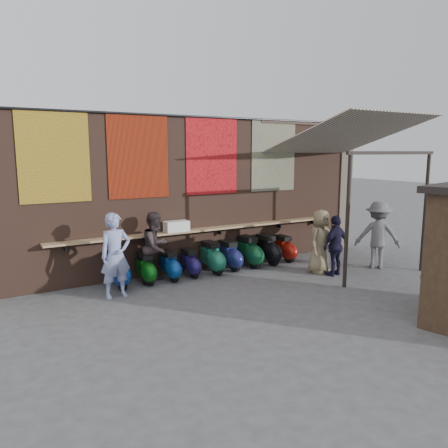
# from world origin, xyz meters

# --- Properties ---
(ground) EXTENTS (70.00, 70.00, 0.00)m
(ground) POSITION_xyz_m (0.00, 0.00, 0.00)
(ground) COLOR #474749
(ground) RESTS_ON ground
(brick_wall) EXTENTS (10.00, 0.40, 4.00)m
(brick_wall) POSITION_xyz_m (0.00, 2.70, 2.00)
(brick_wall) COLOR brown
(brick_wall) RESTS_ON ground
(pier_right) EXTENTS (0.50, 0.50, 4.00)m
(pier_right) POSITION_xyz_m (5.20, 2.70, 2.00)
(pier_right) COLOR #4C4238
(pier_right) RESTS_ON ground
(eating_counter) EXTENTS (8.00, 0.32, 0.05)m
(eating_counter) POSITION_xyz_m (0.00, 2.33, 1.10)
(eating_counter) COLOR #9E7A51
(eating_counter) RESTS_ON brick_wall
(shelf_box) EXTENTS (0.61, 0.31, 0.27)m
(shelf_box) POSITION_xyz_m (-0.83, 2.30, 1.26)
(shelf_box) COLOR white
(shelf_box) RESTS_ON eating_counter
(tapestry_redgold) EXTENTS (1.50, 0.02, 2.00)m
(tapestry_redgold) POSITION_xyz_m (-3.60, 2.48, 3.00)
(tapestry_redgold) COLOR maroon
(tapestry_redgold) RESTS_ON brick_wall
(tapestry_sun) EXTENTS (1.50, 0.02, 2.00)m
(tapestry_sun) POSITION_xyz_m (-1.70, 2.48, 3.00)
(tapestry_sun) COLOR red
(tapestry_sun) RESTS_ON brick_wall
(tapestry_orange) EXTENTS (1.50, 0.02, 2.00)m
(tapestry_orange) POSITION_xyz_m (0.30, 2.48, 3.00)
(tapestry_orange) COLOR red
(tapestry_orange) RESTS_ON brick_wall
(tapestry_multi) EXTENTS (1.50, 0.02, 2.00)m
(tapestry_multi) POSITION_xyz_m (2.30, 2.48, 3.00)
(tapestry_multi) COLOR #22517F
(tapestry_multi) RESTS_ON brick_wall
(hang_rail) EXTENTS (9.50, 0.06, 0.06)m
(hang_rail) POSITION_xyz_m (0.00, 2.47, 3.98)
(hang_rail) COLOR black
(hang_rail) RESTS_ON brick_wall
(scooter_stool_0) EXTENTS (0.39, 0.87, 0.83)m
(scooter_stool_0) POSITION_xyz_m (-2.44, 2.04, 0.41)
(scooter_stool_0) COLOR #0D3595
(scooter_stool_0) RESTS_ON ground
(scooter_stool_1) EXTENTS (0.33, 0.73, 0.70)m
(scooter_stool_1) POSITION_xyz_m (-1.77, 2.02, 0.35)
(scooter_stool_1) COLOR #0C5913
(scooter_stool_1) RESTS_ON ground
(scooter_stool_2) EXTENTS (0.33, 0.74, 0.70)m
(scooter_stool_2) POSITION_xyz_m (-1.16, 1.99, 0.35)
(scooter_stool_2) COLOR navy
(scooter_stool_2) RESTS_ON ground
(scooter_stool_3) EXTENTS (0.32, 0.72, 0.68)m
(scooter_stool_3) POSITION_xyz_m (-0.60, 2.01, 0.34)
(scooter_stool_3) COLOR #1D144E
(scooter_stool_3) RESTS_ON ground
(scooter_stool_4) EXTENTS (0.38, 0.85, 0.80)m
(scooter_stool_4) POSITION_xyz_m (0.03, 2.02, 0.40)
(scooter_stool_4) COLOR #1A694E
(scooter_stool_4) RESTS_ON ground
(scooter_stool_5) EXTENTS (0.36, 0.81, 0.77)m
(scooter_stool_5) POSITION_xyz_m (0.59, 2.04, 0.38)
(scooter_stool_5) COLOR navy
(scooter_stool_5) RESTS_ON ground
(scooter_stool_6) EXTENTS (0.39, 0.87, 0.83)m
(scooter_stool_6) POSITION_xyz_m (1.21, 2.04, 0.42)
(scooter_stool_6) COLOR #0D4523
(scooter_stool_6) RESTS_ON ground
(scooter_stool_7) EXTENTS (0.38, 0.85, 0.81)m
(scooter_stool_7) POSITION_xyz_m (1.82, 2.04, 0.40)
(scooter_stool_7) COLOR black
(scooter_stool_7) RESTS_ON ground
(scooter_stool_8) EXTENTS (0.34, 0.76, 0.73)m
(scooter_stool_8) POSITION_xyz_m (2.41, 2.04, 0.36)
(scooter_stool_8) COLOR maroon
(scooter_stool_8) RESTS_ON ground
(diner_left) EXTENTS (0.70, 0.49, 1.84)m
(diner_left) POSITION_xyz_m (-2.67, 1.40, 0.92)
(diner_left) COLOR #8791C5
(diner_left) RESTS_ON ground
(diner_right) EXTENTS (1.05, 1.00, 1.71)m
(diner_right) POSITION_xyz_m (-1.51, 2.00, 0.85)
(diner_right) COLOR #322729
(diner_right) RESTS_ON ground
(shopper_navy) EXTENTS (0.95, 0.52, 1.54)m
(shopper_navy) POSITION_xyz_m (2.61, 0.24, 0.77)
(shopper_navy) COLOR black
(shopper_navy) RESTS_ON ground
(shopper_grey) EXTENTS (1.30, 1.30, 1.81)m
(shopper_grey) POSITION_xyz_m (4.08, 0.18, 0.90)
(shopper_grey) COLOR slate
(shopper_grey) RESTS_ON ground
(shopper_tan) EXTENTS (0.93, 0.75, 1.65)m
(shopper_tan) POSITION_xyz_m (2.46, 0.64, 0.82)
(shopper_tan) COLOR #7E6E50
(shopper_tan) RESTS_ON ground
(stall_sign) EXTENTS (1.17, 0.33, 0.50)m
(stall_sign) POSITION_xyz_m (2.50, -2.70, 1.75)
(stall_sign) COLOR gold
(stall_sign) RESTS_ON market_stall
(stall_shelf) EXTENTS (1.82, 0.55, 0.06)m
(stall_shelf) POSITION_xyz_m (2.50, -2.70, 0.88)
(stall_shelf) COLOR #473321
(stall_shelf) RESTS_ON market_stall
(awning_canvas) EXTENTS (3.20, 3.28, 0.97)m
(awning_canvas) POSITION_xyz_m (3.50, 0.90, 3.55)
(awning_canvas) COLOR beige
(awning_canvas) RESTS_ON brick_wall
(awning_ledger) EXTENTS (3.30, 0.08, 0.12)m
(awning_ledger) POSITION_xyz_m (3.50, 2.49, 3.95)
(awning_ledger) COLOR #33261C
(awning_ledger) RESTS_ON brick_wall
(awning_header) EXTENTS (3.00, 0.08, 0.08)m
(awning_header) POSITION_xyz_m (3.50, -0.60, 3.08)
(awning_header) COLOR black
(awning_header) RESTS_ON awning_post_left
(awning_post_left) EXTENTS (0.09, 0.09, 3.10)m
(awning_post_left) POSITION_xyz_m (2.10, -0.60, 1.55)
(awning_post_left) COLOR black
(awning_post_left) RESTS_ON ground
(awning_post_right) EXTENTS (0.09, 0.09, 3.10)m
(awning_post_right) POSITION_xyz_m (4.90, -0.60, 1.55)
(awning_post_right) COLOR black
(awning_post_right) RESTS_ON ground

